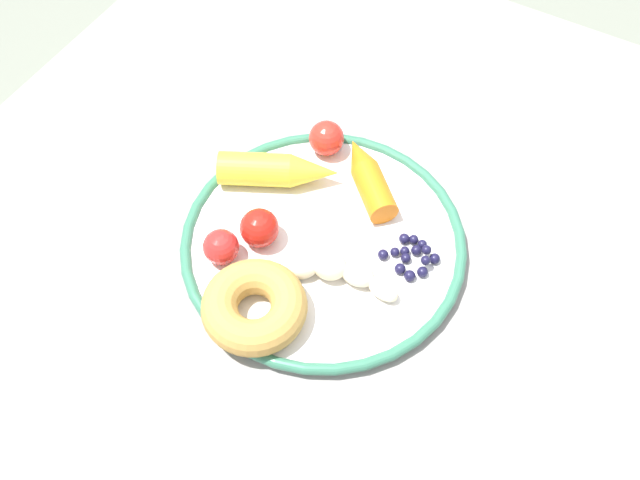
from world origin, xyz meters
name	(u,v)px	position (x,y,z in m)	size (l,w,h in m)	color
ground_plane	(331,435)	(0.00, 0.00, 0.00)	(6.00, 6.00, 0.00)	gray
dining_table	(337,268)	(0.00, 0.00, 0.62)	(0.90, 0.91, 0.71)	gray
plate	(320,241)	(0.04, 0.00, 0.72)	(0.31, 0.31, 0.02)	silver
banana	(329,272)	(0.07, 0.03, 0.74)	(0.08, 0.14, 0.03)	#F7E4BA
carrot_orange	(368,176)	(-0.05, 0.01, 0.74)	(0.10, 0.10, 0.03)	orange
carrot_yellow	(279,171)	(-0.01, -0.08, 0.74)	(0.09, 0.14, 0.04)	yellow
donut	(254,307)	(0.15, -0.02, 0.74)	(0.10, 0.10, 0.04)	#BA8D42
blueberry_pile	(411,257)	(0.01, 0.09, 0.73)	(0.05, 0.06, 0.02)	#191638
tomato_near	(326,138)	(-0.08, -0.06, 0.75)	(0.04, 0.04, 0.04)	red
tomato_mid	(259,228)	(0.07, -0.06, 0.75)	(0.04, 0.04, 0.04)	red
tomato_far	(221,247)	(0.10, -0.08, 0.74)	(0.04, 0.04, 0.04)	red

